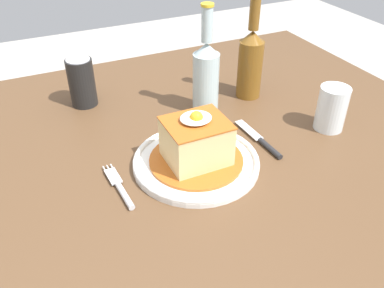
{
  "coord_description": "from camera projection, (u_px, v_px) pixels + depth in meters",
  "views": [
    {
      "loc": [
        -0.25,
        -0.7,
        1.26
      ],
      "look_at": [
        0.04,
        -0.08,
        0.79
      ],
      "focal_mm": 37.8,
      "sensor_mm": 36.0,
      "label": 1
    }
  ],
  "objects": [
    {
      "name": "beer_bottle_amber",
      "position": [
        250.0,
        61.0,
        1.03
      ],
      "size": [
        0.06,
        0.06,
        0.27
      ],
      "color": "brown",
      "rests_on": "dining_table"
    },
    {
      "name": "fork",
      "position": [
        121.0,
        189.0,
        0.77
      ],
      "size": [
        0.02,
        0.14,
        0.01
      ],
      "color": "silver",
      "rests_on": "dining_table"
    },
    {
      "name": "soda_can",
      "position": [
        82.0,
        82.0,
        1.02
      ],
      "size": [
        0.07,
        0.07,
        0.12
      ],
      "color": "black",
      "rests_on": "dining_table"
    },
    {
      "name": "drinking_glass",
      "position": [
        331.0,
        111.0,
        0.93
      ],
      "size": [
        0.07,
        0.07,
        0.1
      ],
      "color": "silver",
      "rests_on": "dining_table"
    },
    {
      "name": "knife",
      "position": [
        264.0,
        143.0,
        0.89
      ],
      "size": [
        0.02,
        0.17,
        0.01
      ],
      "color": "#262628",
      "rests_on": "dining_table"
    },
    {
      "name": "dining_table",
      "position": [
        163.0,
        177.0,
        0.96
      ],
      "size": [
        1.4,
        0.98,
        0.75
      ],
      "color": "brown",
      "rests_on": "ground_plane"
    },
    {
      "name": "main_plate",
      "position": [
        196.0,
        161.0,
        0.83
      ],
      "size": [
        0.26,
        0.26,
        0.02
      ],
      "color": "white",
      "rests_on": "dining_table"
    },
    {
      "name": "sandwich_meal",
      "position": [
        196.0,
        143.0,
        0.81
      ],
      "size": [
        0.19,
        0.19,
        0.12
      ],
      "color": "#B75B1E",
      "rests_on": "main_plate"
    },
    {
      "name": "beer_bottle_clear",
      "position": [
        206.0,
        74.0,
        0.97
      ],
      "size": [
        0.06,
        0.06,
        0.27
      ],
      "color": "#ADC6CC",
      "rests_on": "dining_table"
    }
  ]
}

